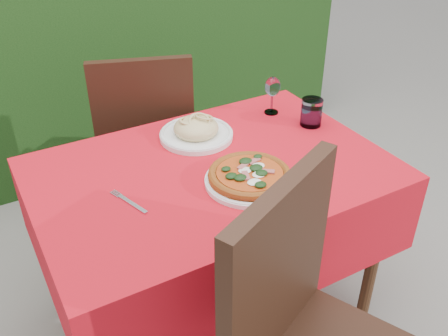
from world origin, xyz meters
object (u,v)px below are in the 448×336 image
chair_far (146,136)px  wine_glass (273,88)px  fork (132,204)px  pizza_plate (250,177)px  pasta_plate (196,131)px  water_glass (311,114)px

chair_far → wine_glass: size_ratio=5.98×
fork → chair_far: bearing=48.3°
pizza_plate → pasta_plate: 0.38m
pizza_plate → chair_far: bearing=94.7°
chair_far → wine_glass: chair_far is taller
water_glass → fork: bearing=-169.4°
pasta_plate → pizza_plate: bearing=-88.2°
pizza_plate → fork: bearing=168.2°
water_glass → fork: water_glass is taller
pizza_plate → water_glass: bearing=28.2°
chair_far → pizza_plate: size_ratio=3.20×
water_glass → fork: (-0.84, -0.16, -0.05)m
chair_far → water_glass: (0.51, -0.57, 0.24)m
pasta_plate → fork: 0.48m
water_glass → wine_glass: size_ratio=0.70×
pasta_plate → wine_glass: (0.38, 0.04, 0.09)m
water_glass → pizza_plate: bearing=-151.8°
chair_far → wine_glass: (0.44, -0.40, 0.30)m
chair_far → water_glass: bearing=150.7°
wine_glass → fork: (-0.76, -0.33, -0.11)m
water_glass → wine_glass: (-0.08, 0.17, 0.06)m
pasta_plate → chair_far: bearing=97.2°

